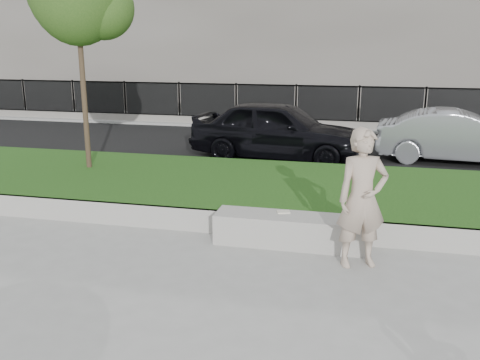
% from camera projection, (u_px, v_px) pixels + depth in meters
% --- Properties ---
extents(ground, '(90.00, 90.00, 0.00)m').
position_uv_depth(ground, '(229.00, 260.00, 7.90)').
color(ground, gray).
rests_on(ground, ground).
extents(grass_bank, '(34.00, 4.00, 0.40)m').
position_uv_depth(grass_bank, '(266.00, 192.00, 10.67)').
color(grass_bank, black).
rests_on(grass_bank, ground).
extents(grass_kerb, '(34.00, 0.08, 0.40)m').
position_uv_depth(grass_kerb, '(245.00, 224.00, 8.83)').
color(grass_kerb, gray).
rests_on(grass_kerb, ground).
extents(street, '(34.00, 7.00, 0.04)m').
position_uv_depth(street, '(300.00, 148.00, 15.90)').
color(street, black).
rests_on(street, ground).
extents(far_pavement, '(34.00, 3.00, 0.12)m').
position_uv_depth(far_pavement, '(315.00, 124.00, 20.12)').
color(far_pavement, gray).
rests_on(far_pavement, ground).
extents(iron_fence, '(32.00, 0.30, 1.50)m').
position_uv_depth(iron_fence, '(312.00, 115.00, 19.06)').
color(iron_fence, slate).
rests_on(iron_fence, far_pavement).
extents(stone_bench, '(2.37, 0.59, 0.48)m').
position_uv_depth(stone_bench, '(290.00, 230.00, 8.42)').
color(stone_bench, gray).
rests_on(stone_bench, ground).
extents(man, '(0.85, 0.71, 1.99)m').
position_uv_depth(man, '(362.00, 199.00, 7.47)').
color(man, tan).
rests_on(man, ground).
extents(book, '(0.24, 0.20, 0.02)m').
position_uv_depth(book, '(283.00, 212.00, 8.50)').
color(book, beige).
rests_on(book, stone_bench).
extents(car_dark, '(4.82, 2.44, 1.58)m').
position_uv_depth(car_dark, '(278.00, 130.00, 14.15)').
color(car_dark, black).
rests_on(car_dark, street).
extents(car_silver, '(4.21, 1.73, 1.36)m').
position_uv_depth(car_silver, '(459.00, 137.00, 13.80)').
color(car_silver, gray).
rests_on(car_silver, street).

